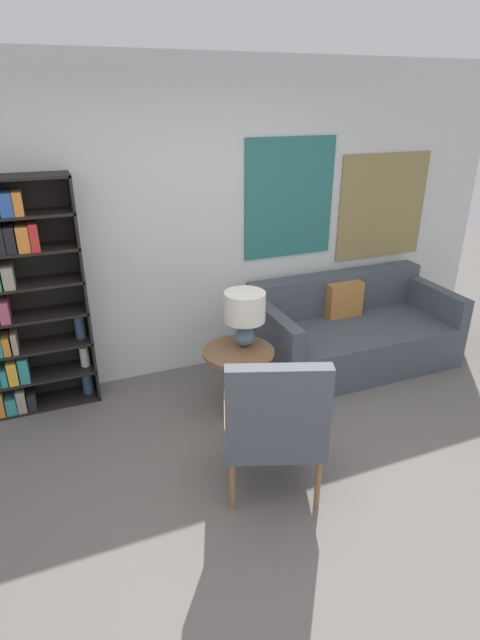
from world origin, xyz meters
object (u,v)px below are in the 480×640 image
at_px(armchair, 275,421).
at_px(side_table, 239,357).
at_px(couch, 351,333).
at_px(table_lamp, 245,311).
at_px(bookshelf, 18,298).

relative_size(armchair, side_table, 1.79).
bearing_deg(armchair, couch, 42.74).
height_order(armchair, table_lamp, same).
bearing_deg(bookshelf, side_table, -24.98).
xyz_separation_m(couch, side_table, (-1.33, -0.41, 0.21)).
distance_m(side_table, table_lamp, 0.37).
distance_m(bookshelf, side_table, 1.76).
bearing_deg(bookshelf, table_lamp, -21.88).
bearing_deg(table_lamp, side_table, -139.46).
relative_size(couch, side_table, 3.28).
bearing_deg(side_table, armchair, -98.53).
bearing_deg(side_table, bookshelf, 155.02).
height_order(armchair, side_table, armchair).
relative_size(side_table, table_lamp, 1.25).
height_order(bookshelf, table_lamp, bookshelf).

